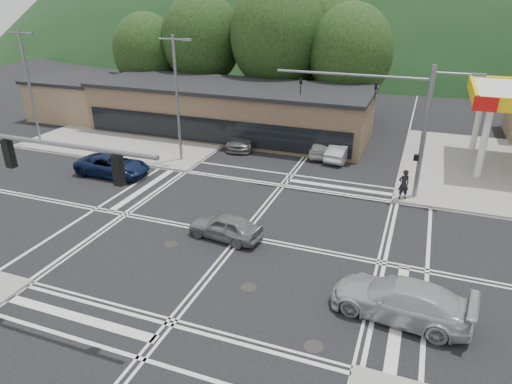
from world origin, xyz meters
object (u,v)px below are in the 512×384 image
(car_blue_west, at_px, (113,165))
(pedestrian, at_px, (404,184))
(car_grey_center, at_px, (225,226))
(car_silver_east, at_px, (400,300))
(car_northbound, at_px, (244,138))
(car_queue_a, at_px, (341,151))
(car_queue_b, at_px, (322,146))

(car_blue_west, distance_m, pedestrian, 19.19)
(car_grey_center, height_order, car_silver_east, car_silver_east)
(car_blue_west, relative_size, car_northbound, 1.06)
(car_blue_west, distance_m, car_northbound, 10.93)
(car_silver_east, bearing_deg, car_queue_a, -154.73)
(car_silver_east, relative_size, car_northbound, 1.10)
(car_queue_a, bearing_deg, car_grey_center, 84.08)
(car_blue_west, height_order, car_queue_a, car_blue_west)
(car_grey_center, bearing_deg, car_silver_east, 76.26)
(car_grey_center, xyz_separation_m, car_queue_b, (1.68, 14.40, 0.03))
(car_queue_a, distance_m, car_northbound, 8.02)
(car_grey_center, height_order, car_queue_b, car_queue_b)
(car_blue_west, bearing_deg, car_queue_a, -58.26)
(car_blue_west, xyz_separation_m, pedestrian, (19.00, 2.68, 0.36))
(car_blue_west, bearing_deg, pedestrian, -81.88)
(car_grey_center, xyz_separation_m, pedestrian, (8.18, 7.90, 0.42))
(car_northbound, bearing_deg, car_queue_a, -11.44)
(car_northbound, relative_size, pedestrian, 2.62)
(car_grey_center, height_order, pedestrian, pedestrian)
(car_queue_b, xyz_separation_m, car_northbound, (-6.42, -0.09, 0.02))
(car_queue_b, bearing_deg, car_grey_center, 76.13)
(car_queue_a, bearing_deg, car_northbound, 4.41)
(car_queue_a, distance_m, car_queue_b, 1.66)
(car_queue_b, relative_size, pedestrian, 2.18)
(car_queue_a, xyz_separation_m, car_northbound, (-8.01, 0.41, 0.07))
(car_silver_east, distance_m, pedestrian, 11.20)
(car_silver_east, xyz_separation_m, car_queue_b, (-7.20, 17.68, -0.09))
(car_grey_center, relative_size, car_queue_b, 0.96)
(car_silver_east, bearing_deg, car_queue_b, -150.67)
(car_queue_a, relative_size, pedestrian, 2.10)
(car_grey_center, distance_m, car_queue_b, 14.50)
(car_silver_east, height_order, pedestrian, pedestrian)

